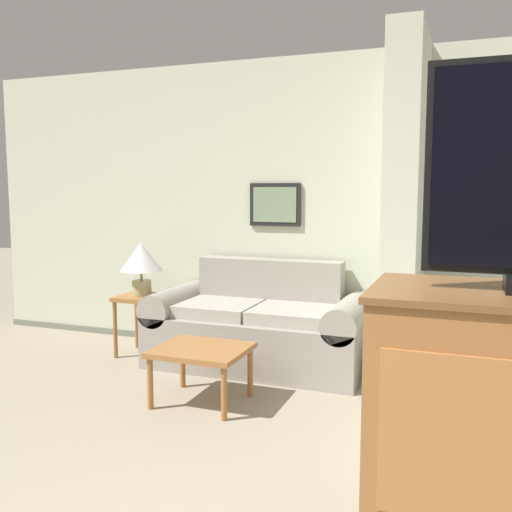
% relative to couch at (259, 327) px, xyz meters
% --- Properties ---
extents(wall_back, '(6.89, 0.16, 2.60)m').
position_rel_couch_xyz_m(wall_back, '(0.43, 0.49, 0.97)').
color(wall_back, beige).
rests_on(wall_back, ground_plane).
extents(wall_partition_pillar, '(0.24, 0.88, 2.60)m').
position_rel_couch_xyz_m(wall_partition_pillar, '(1.17, -0.01, 0.98)').
color(wall_partition_pillar, beige).
rests_on(wall_partition_pillar, ground_plane).
extents(couch, '(1.80, 0.84, 0.86)m').
position_rel_couch_xyz_m(couch, '(0.00, 0.00, 0.00)').
color(couch, gray).
rests_on(couch, ground_plane).
extents(coffee_table, '(0.62, 0.54, 0.39)m').
position_rel_couch_xyz_m(coffee_table, '(-0.07, -0.94, 0.02)').
color(coffee_table, '#996033').
rests_on(coffee_table, ground_plane).
extents(side_table, '(0.40, 0.40, 0.53)m').
position_rel_couch_xyz_m(side_table, '(-1.07, -0.08, 0.11)').
color(side_table, '#996033').
rests_on(side_table, ground_plane).
extents(table_lamp, '(0.37, 0.37, 0.47)m').
position_rel_couch_xyz_m(table_lamp, '(-1.07, -0.08, 0.53)').
color(table_lamp, tan).
rests_on(table_lamp, side_table).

